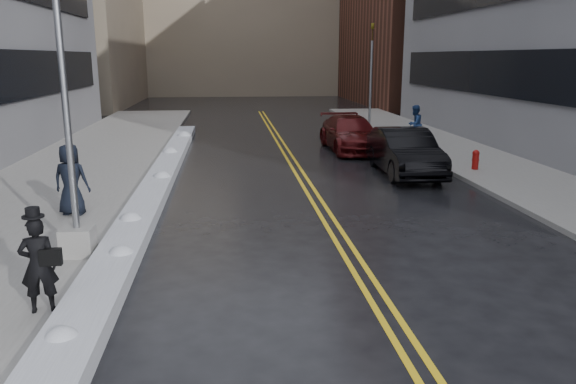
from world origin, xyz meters
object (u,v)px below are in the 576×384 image
object	(u,v)px
traffic_signal	(371,71)
pedestrian_fedora	(38,265)
fire_hydrant	(476,159)
lamppost	(69,143)
pedestrian_east	(415,124)
car_maroon	(351,134)
pedestrian_c	(71,180)
car_black	(405,152)

from	to	relation	value
traffic_signal	pedestrian_fedora	bearing A→B (deg)	-115.32
fire_hydrant	pedestrian_fedora	distance (m)	16.25
lamppost	pedestrian_east	distance (m)	19.03
fire_hydrant	traffic_signal	bearing A→B (deg)	92.05
lamppost	car_maroon	size ratio (longest dim) A/B	1.41
lamppost	traffic_signal	bearing A→B (deg)	61.79
pedestrian_fedora	pedestrian_east	world-z (taller)	pedestrian_east
traffic_signal	pedestrian_fedora	distance (m)	27.47
lamppost	pedestrian_c	xyz separation A→B (m)	(-0.93, 3.24, -1.44)
lamppost	car_black	world-z (taller)	lamppost
pedestrian_fedora	car_maroon	distance (m)	18.51
pedestrian_fedora	fire_hydrant	bearing A→B (deg)	-149.55
traffic_signal	pedestrian_c	world-z (taller)	traffic_signal
car_black	car_maroon	xyz separation A→B (m)	(-0.80, 5.54, -0.05)
traffic_signal	car_black	world-z (taller)	traffic_signal
pedestrian_fedora	traffic_signal	bearing A→B (deg)	-126.21
fire_hydrant	pedestrian_east	xyz separation A→B (m)	(-0.16, 6.58, 0.51)
lamppost	fire_hydrant	distance (m)	14.81
fire_hydrant	car_maroon	distance (m)	6.61
fire_hydrant	car_maroon	world-z (taller)	car_maroon
pedestrian_fedora	car_maroon	world-z (taller)	pedestrian_fedora
lamppost	traffic_signal	size ratio (longest dim) A/B	1.27
pedestrian_east	pedestrian_c	bearing A→B (deg)	2.15
fire_hydrant	car_maroon	bearing A→B (deg)	122.02
pedestrian_east	pedestrian_fedora	bearing A→B (deg)	16.39
pedestrian_east	car_maroon	world-z (taller)	pedestrian_east
traffic_signal	pedestrian_fedora	xyz separation A→B (m)	(-11.70, -24.73, -2.45)
pedestrian_c	car_maroon	size ratio (longest dim) A/B	0.35
fire_hydrant	pedestrian_fedora	xyz separation A→B (m)	(-12.20, -10.73, 0.40)
car_black	car_maroon	bearing A→B (deg)	99.55
fire_hydrant	pedestrian_fedora	size ratio (longest dim) A/B	0.46
lamppost	pedestrian_east	xyz separation A→B (m)	(12.14, 14.58, -1.47)
lamppost	pedestrian_fedora	bearing A→B (deg)	-87.91
pedestrian_east	lamppost	bearing A→B (deg)	11.42
traffic_signal	fire_hydrant	bearing A→B (deg)	-87.95
pedestrian_c	car_black	bearing A→B (deg)	-145.52
pedestrian_c	fire_hydrant	bearing A→B (deg)	-150.31
fire_hydrant	car_maroon	size ratio (longest dim) A/B	0.14
fire_hydrant	pedestrian_c	bearing A→B (deg)	-160.20
car_maroon	lamppost	bearing A→B (deg)	-124.46
pedestrian_fedora	lamppost	bearing A→B (deg)	-98.80
pedestrian_fedora	car_maroon	xyz separation A→B (m)	(8.70, 16.33, -0.17)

